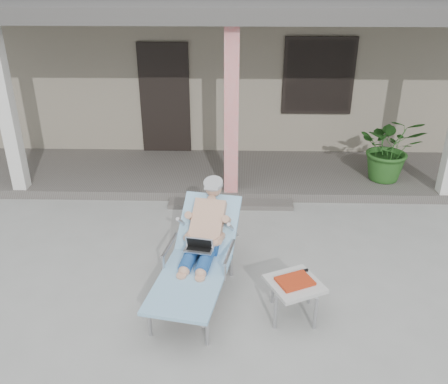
{
  "coord_description": "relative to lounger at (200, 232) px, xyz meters",
  "views": [
    {
      "loc": [
        0.08,
        -4.95,
        3.51
      ],
      "look_at": [
        -0.07,
        0.6,
        0.85
      ],
      "focal_mm": 38.0,
      "sensor_mm": 36.0,
      "label": 1
    }
  ],
  "objects": [
    {
      "name": "side_table",
      "position": [
        1.05,
        -0.48,
        -0.36
      ],
      "size": [
        0.7,
        0.7,
        0.47
      ],
      "rotation": [
        0.0,
        0.0,
        0.43
      ],
      "color": "beige",
      "rests_on": "ground"
    },
    {
      "name": "house",
      "position": [
        0.32,
        6.78,
        0.91
      ],
      "size": [
        10.4,
        5.4,
        3.3
      ],
      "color": "gray",
      "rests_on": "ground"
    },
    {
      "name": "porch_overhang",
      "position": [
        0.32,
        3.23,
        2.03
      ],
      "size": [
        10.0,
        2.3,
        2.85
      ],
      "color": "silver",
      "rests_on": "porch_deck"
    },
    {
      "name": "potted_palm",
      "position": [
        3.01,
        2.95,
        -0.03
      ],
      "size": [
        1.21,
        1.11,
        1.16
      ],
      "primitive_type": "imported",
      "rotation": [
        0.0,
        0.0,
        -0.22
      ],
      "color": "#26591E",
      "rests_on": "porch_deck"
    },
    {
      "name": "ground",
      "position": [
        0.32,
        0.29,
        -0.76
      ],
      "size": [
        60.0,
        60.0,
        0.0
      ],
      "primitive_type": "plane",
      "color": "#9E9E99",
      "rests_on": "ground"
    },
    {
      "name": "porch_deck",
      "position": [
        0.32,
        3.29,
        -0.68
      ],
      "size": [
        10.0,
        2.0,
        0.15
      ],
      "primitive_type": "cube",
      "color": "#605B56",
      "rests_on": "ground"
    },
    {
      "name": "lounger",
      "position": [
        0.0,
        0.0,
        0.0
      ],
      "size": [
        1.04,
        1.96,
        1.23
      ],
      "rotation": [
        0.0,
        0.0,
        -0.19
      ],
      "color": "#B7B7BC",
      "rests_on": "ground"
    },
    {
      "name": "porch_step",
      "position": [
        0.32,
        2.14,
        -0.72
      ],
      "size": [
        2.0,
        0.3,
        0.07
      ],
      "primitive_type": "cube",
      "color": "#605B56",
      "rests_on": "ground"
    }
  ]
}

